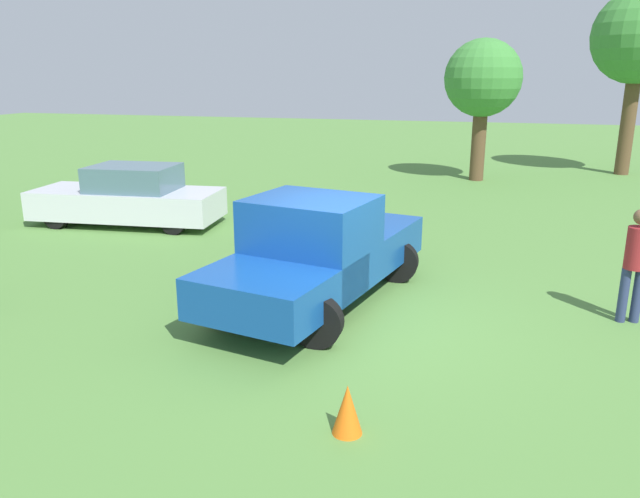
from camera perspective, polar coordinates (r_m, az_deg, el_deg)
name	(u,v)px	position (r m, az deg, el deg)	size (l,w,h in m)	color
ground_plane	(357,322)	(9.40, 3.39, -6.76)	(80.00, 80.00, 0.00)	#54843D
pickup_truck	(316,250)	(9.79, -0.34, -0.10)	(2.85, 5.12, 1.79)	black
sedan_near	(129,198)	(15.88, -17.21, 4.55)	(4.68, 2.10, 1.46)	black
person_visitor	(636,259)	(10.20, 27.09, -0.85)	(0.38, 0.38, 1.74)	navy
tree_far_center	(639,39)	(25.23, 27.35, 16.84)	(3.23, 3.23, 6.43)	brown
tree_side	(483,80)	(22.05, 14.78, 14.82)	(2.57, 2.57, 4.72)	brown
traffic_cone	(347,409)	(6.61, 2.54, -14.55)	(0.32, 0.32, 0.55)	orange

